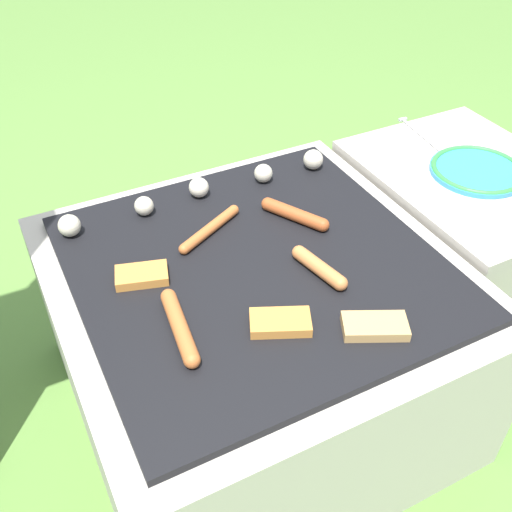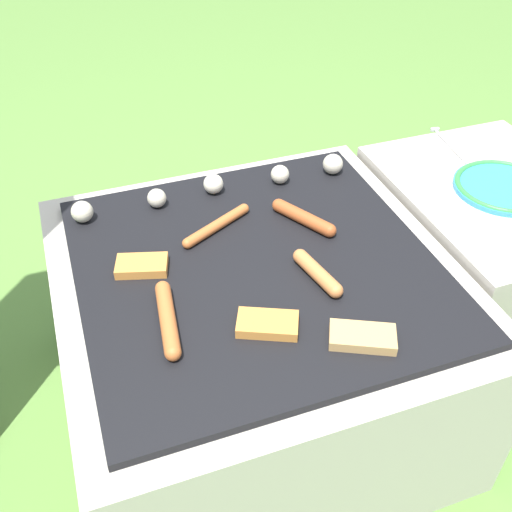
# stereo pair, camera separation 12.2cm
# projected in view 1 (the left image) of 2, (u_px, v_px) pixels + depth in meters

# --- Properties ---
(ground_plane) EXTENTS (14.00, 14.00, 0.00)m
(ground_plane) POSITION_uv_depth(u_px,v_px,m) (256.00, 398.00, 1.52)
(ground_plane) COLOR #567F38
(grill) EXTENTS (0.82, 0.82, 0.45)m
(grill) POSITION_uv_depth(u_px,v_px,m) (256.00, 338.00, 1.38)
(grill) COLOR #B2AA9E
(grill) RESTS_ON ground_plane
(side_ledge) EXTENTS (0.47, 0.59, 0.45)m
(side_ledge) POSITION_uv_depth(u_px,v_px,m) (455.00, 242.00, 1.65)
(side_ledge) COLOR #B2AA9E
(side_ledge) RESTS_ON ground_plane
(sausage_back_right) EXTENTS (0.18, 0.10, 0.02)m
(sausage_back_right) POSITION_uv_depth(u_px,v_px,m) (210.00, 229.00, 1.31)
(sausage_back_right) COLOR #B7602D
(sausage_back_right) RESTS_ON grill
(sausage_mid_left) EXTENTS (0.05, 0.15, 0.03)m
(sausage_mid_left) POSITION_uv_depth(u_px,v_px,m) (319.00, 267.00, 1.20)
(sausage_mid_left) COLOR #C6753D
(sausage_mid_left) RESTS_ON grill
(sausage_front_center) EXTENTS (0.05, 0.20, 0.03)m
(sausage_front_center) POSITION_uv_depth(u_px,v_px,m) (180.00, 327.00, 1.08)
(sausage_front_center) COLOR #B7602D
(sausage_front_center) RESTS_ON grill
(sausage_front_left) EXTENTS (0.10, 0.16, 0.03)m
(sausage_front_left) POSITION_uv_depth(u_px,v_px,m) (295.00, 214.00, 1.34)
(sausage_front_left) COLOR #A34C23
(sausage_front_left) RESTS_ON grill
(bread_slice_left) EXTENTS (0.12, 0.09, 0.02)m
(bread_slice_left) POSITION_uv_depth(u_px,v_px,m) (142.00, 275.00, 1.19)
(bread_slice_left) COLOR #D18438
(bread_slice_left) RESTS_ON grill
(bread_slice_right) EXTENTS (0.13, 0.11, 0.02)m
(bread_slice_right) POSITION_uv_depth(u_px,v_px,m) (375.00, 326.00, 1.08)
(bread_slice_right) COLOR tan
(bread_slice_right) RESTS_ON grill
(bread_slice_center) EXTENTS (0.13, 0.10, 0.02)m
(bread_slice_center) POSITION_uv_depth(u_px,v_px,m) (280.00, 322.00, 1.09)
(bread_slice_center) COLOR #D18438
(bread_slice_center) RESTS_ON grill
(mushroom_row) EXTENTS (0.66, 0.06, 0.05)m
(mushroom_row) POSITION_uv_depth(u_px,v_px,m) (205.00, 188.00, 1.41)
(mushroom_row) COLOR beige
(mushroom_row) RESTS_ON grill
(plate_colorful) EXTENTS (0.23, 0.23, 0.02)m
(plate_colorful) POSITION_uv_depth(u_px,v_px,m) (478.00, 170.00, 1.50)
(plate_colorful) COLOR #338CCC
(plate_colorful) RESTS_ON side_ledge
(fork_utensil) EXTENTS (0.04, 0.20, 0.01)m
(fork_utensil) POSITION_uv_depth(u_px,v_px,m) (419.00, 133.00, 1.66)
(fork_utensil) COLOR silver
(fork_utensil) RESTS_ON side_ledge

